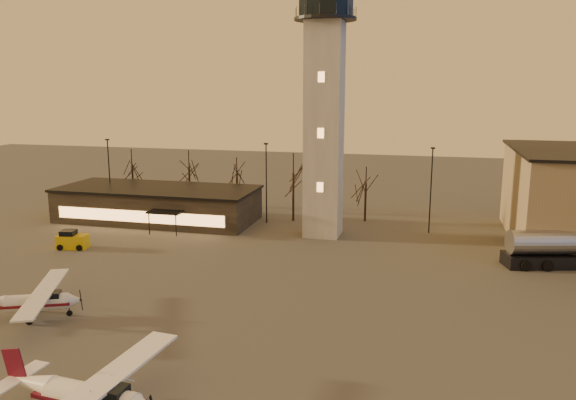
{
  "coord_description": "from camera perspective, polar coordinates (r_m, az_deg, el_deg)",
  "views": [
    {
      "loc": [
        11.58,
        -32.43,
        17.06
      ],
      "look_at": [
        0.11,
        13.0,
        7.51
      ],
      "focal_mm": 35.0,
      "sensor_mm": 36.0,
      "label": 1
    }
  ],
  "objects": [
    {
      "name": "terminal",
      "position": [
        74.15,
        -13.08,
        -0.38
      ],
      "size": [
        25.4,
        12.2,
        4.3
      ],
      "color": "black",
      "rests_on": "ground"
    },
    {
      "name": "light_poles",
      "position": [
        65.44,
        4.2,
        1.23
      ],
      "size": [
        58.5,
        12.25,
        10.14
      ],
      "color": "black",
      "rests_on": "ground"
    },
    {
      "name": "tree_row",
      "position": [
        76.73,
        -5.23,
        3.14
      ],
      "size": [
        37.2,
        9.2,
        8.8
      ],
      "color": "black",
      "rests_on": "ground"
    },
    {
      "name": "service_cart",
      "position": [
        64.37,
        -21.07,
        -3.94
      ],
      "size": [
        3.39,
        2.49,
        1.98
      ],
      "rotation": [
        0.0,
        0.0,
        0.2
      ],
      "color": "gold",
      "rests_on": "ground"
    },
    {
      "name": "ground",
      "position": [
        38.43,
        -5.08,
        -14.88
      ],
      "size": [
        220.0,
        220.0,
        0.0
      ],
      "primitive_type": "plane",
      "color": "#454340",
      "rests_on": "ground"
    },
    {
      "name": "cessna_rear",
      "position": [
        46.49,
        -23.97,
        -9.71
      ],
      "size": [
        8.61,
        10.38,
        2.96
      ],
      "rotation": [
        0.0,
        0.0,
        0.41
      ],
      "color": "silver",
      "rests_on": "ground"
    },
    {
      "name": "fuel_truck",
      "position": [
        59.82,
        25.54,
        -4.79
      ],
      "size": [
        10.1,
        5.15,
        3.6
      ],
      "rotation": [
        0.0,
        0.0,
        0.26
      ],
      "color": "black",
      "rests_on": "ground"
    },
    {
      "name": "control_tower",
      "position": [
        63.5,
        3.73,
        10.83
      ],
      "size": [
        6.8,
        6.8,
        32.6
      ],
      "color": "gray",
      "rests_on": "ground"
    }
  ]
}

